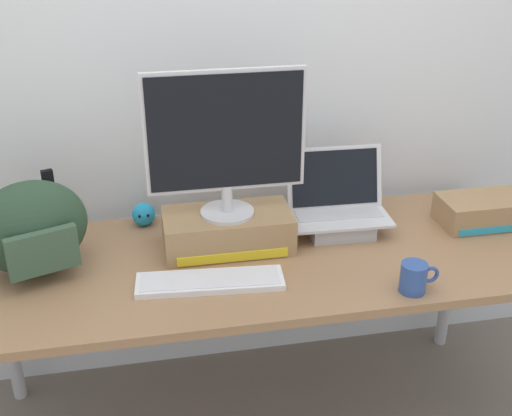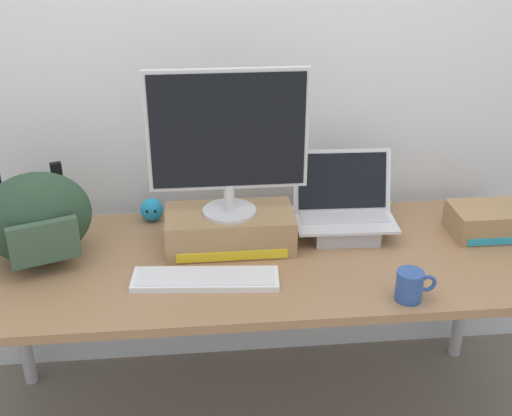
% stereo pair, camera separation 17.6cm
% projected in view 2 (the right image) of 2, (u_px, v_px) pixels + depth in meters
% --- Properties ---
extents(back_wall, '(7.00, 0.10, 2.60)m').
position_uv_depth(back_wall, '(243.00, 49.00, 2.30)').
color(back_wall, silver).
rests_on(back_wall, ground).
extents(desk, '(1.91, 0.73, 0.71)m').
position_uv_depth(desk, '(256.00, 273.00, 2.17)').
color(desk, '#99704C').
rests_on(desk, ground).
extents(toner_box_yellow, '(0.43, 0.22, 0.13)m').
position_uv_depth(toner_box_yellow, '(230.00, 229.00, 2.18)').
color(toner_box_yellow, '#9E7A51').
rests_on(toner_box_yellow, desk).
extents(desktop_monitor, '(0.51, 0.18, 0.49)m').
position_uv_depth(desktop_monitor, '(228.00, 139.00, 2.04)').
color(desktop_monitor, silver).
rests_on(desktop_monitor, toner_box_yellow).
extents(open_laptop, '(0.35, 0.24, 0.28)m').
position_uv_depth(open_laptop, '(344.00, 218.00, 2.27)').
color(open_laptop, '#ADADB2').
rests_on(open_laptop, desk).
extents(external_keyboard, '(0.46, 0.16, 0.02)m').
position_uv_depth(external_keyboard, '(205.00, 279.00, 2.00)').
color(external_keyboard, white).
rests_on(external_keyboard, desk).
extents(messenger_backpack, '(0.40, 0.33, 0.30)m').
position_uv_depth(messenger_backpack, '(37.00, 218.00, 2.07)').
color(messenger_backpack, '#28422D').
rests_on(messenger_backpack, desk).
extents(coffee_mug, '(0.12, 0.08, 0.09)m').
position_uv_depth(coffee_mug, '(410.00, 286.00, 1.90)').
color(coffee_mug, '#2D4C93').
rests_on(coffee_mug, desk).
extents(plush_toy, '(0.08, 0.08, 0.08)m').
position_uv_depth(plush_toy, '(152.00, 210.00, 2.37)').
color(plush_toy, '#2393CC').
rests_on(plush_toy, desk).
extents(toner_box_cyan, '(0.32, 0.18, 0.10)m').
position_uv_depth(toner_box_cyan, '(496.00, 220.00, 2.27)').
color(toner_box_cyan, '#9E7A51').
rests_on(toner_box_cyan, desk).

